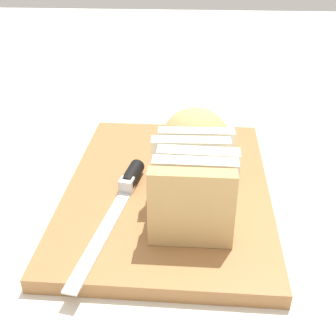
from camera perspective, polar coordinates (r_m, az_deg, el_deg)
ground_plane at (r=0.69m, az=-0.00°, el=-3.70°), size 3.00×3.00×0.00m
cutting_board at (r=0.68m, az=-0.00°, el=-2.94°), size 0.44×0.32×0.02m
bread_loaf at (r=0.64m, az=3.58°, el=1.08°), size 0.26×0.12×0.11m
bread_knife at (r=0.65m, az=-5.72°, el=-2.70°), size 0.27×0.07×0.02m
crumb_near_knife at (r=0.68m, az=-1.10°, el=-1.66°), size 0.01×0.01×0.01m
crumb_near_loaf at (r=0.63m, az=0.90°, el=-4.71°), size 0.00×0.00×0.00m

